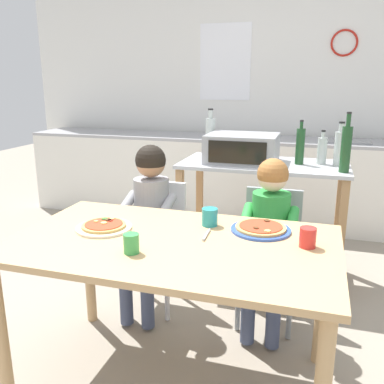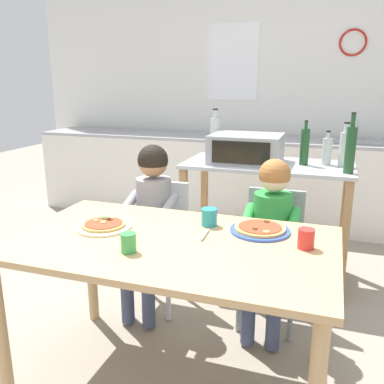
# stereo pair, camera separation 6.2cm
# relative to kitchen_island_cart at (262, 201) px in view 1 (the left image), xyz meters

# --- Properties ---
(ground_plane) EXTENTS (11.81, 11.81, 0.00)m
(ground_plane) POSITION_rel_kitchen_island_cart_xyz_m (-0.23, -0.14, -0.59)
(ground_plane) COLOR gray
(back_wall_tiled) EXTENTS (5.58, 0.14, 2.70)m
(back_wall_tiled) POSITION_rel_kitchen_island_cart_xyz_m (-0.23, 1.69, 0.76)
(back_wall_tiled) COLOR white
(back_wall_tiled) RESTS_ON ground
(kitchen_counter) EXTENTS (5.02, 0.60, 1.09)m
(kitchen_counter) POSITION_rel_kitchen_island_cart_xyz_m (-0.23, 1.28, -0.15)
(kitchen_counter) COLOR silver
(kitchen_counter) RESTS_ON ground
(kitchen_island_cart) EXTENTS (1.20, 0.59, 0.88)m
(kitchen_island_cart) POSITION_rel_kitchen_island_cart_xyz_m (0.00, 0.00, 0.00)
(kitchen_island_cart) COLOR #B7BABF
(kitchen_island_cart) RESTS_ON ground
(toaster_oven) EXTENTS (0.50, 0.41, 0.20)m
(toaster_oven) POSITION_rel_kitchen_island_cart_xyz_m (-0.16, -0.01, 0.39)
(toaster_oven) COLOR #999BA0
(toaster_oven) RESTS_ON kitchen_island_cart
(bottle_brown_beer) EXTENTS (0.07, 0.07, 0.39)m
(bottle_brown_beer) POSITION_rel_kitchen_island_cart_xyz_m (0.54, -0.16, 0.45)
(bottle_brown_beer) COLOR #1E4723
(bottle_brown_beer) RESTS_ON kitchen_island_cart
(bottle_tall_green_wine) EXTENTS (0.07, 0.07, 0.37)m
(bottle_tall_green_wine) POSITION_rel_kitchen_island_cart_xyz_m (-0.45, 0.19, 0.44)
(bottle_tall_green_wine) COLOR #ADB7B2
(bottle_tall_green_wine) RESTS_ON kitchen_island_cart
(bottle_clear_vinegar) EXTENTS (0.06, 0.06, 0.31)m
(bottle_clear_vinegar) POSITION_rel_kitchen_island_cart_xyz_m (0.25, 0.03, 0.42)
(bottle_clear_vinegar) COLOR #1E4723
(bottle_clear_vinegar) RESTS_ON kitchen_island_cart
(bottle_dark_olive_oil) EXTENTS (0.08, 0.08, 0.31)m
(bottle_dark_olive_oil) POSITION_rel_kitchen_island_cart_xyz_m (0.51, 0.05, 0.42)
(bottle_dark_olive_oil) COLOR #ADB7B2
(bottle_dark_olive_oil) RESTS_ON kitchen_island_cart
(bottle_squat_spirits) EXTENTS (0.07, 0.07, 0.24)m
(bottle_squat_spirits) POSITION_rel_kitchen_island_cart_xyz_m (0.40, 0.08, 0.39)
(bottle_squat_spirits) COLOR #ADB7B2
(bottle_squat_spirits) RESTS_ON kitchen_island_cart
(dining_table) EXTENTS (1.48, 0.87, 0.76)m
(dining_table) POSITION_rel_kitchen_island_cart_xyz_m (-0.23, -1.33, 0.07)
(dining_table) COLOR tan
(dining_table) RESTS_ON ground
(dining_chair_left) EXTENTS (0.36, 0.36, 0.81)m
(dining_chair_left) POSITION_rel_kitchen_island_cart_xyz_m (-0.60, -0.62, -0.11)
(dining_chair_left) COLOR silver
(dining_chair_left) RESTS_ON ground
(dining_chair_right) EXTENTS (0.36, 0.36, 0.81)m
(dining_chair_right) POSITION_rel_kitchen_island_cart_xyz_m (0.14, -0.59, -0.11)
(dining_chair_right) COLOR gray
(dining_chair_right) RESTS_ON ground
(child_in_grey_shirt) EXTENTS (0.32, 0.42, 1.06)m
(child_in_grey_shirt) POSITION_rel_kitchen_island_cart_xyz_m (-0.60, -0.74, 0.09)
(child_in_grey_shirt) COLOR #424C6B
(child_in_grey_shirt) RESTS_ON ground
(child_in_green_shirt) EXTENTS (0.32, 0.42, 1.02)m
(child_in_green_shirt) POSITION_rel_kitchen_island_cart_xyz_m (0.14, -0.71, 0.06)
(child_in_green_shirt) COLOR #424C6B
(child_in_green_shirt) RESTS_ON ground
(pizza_plate_cream) EXTENTS (0.27, 0.27, 0.03)m
(pizza_plate_cream) POSITION_rel_kitchen_island_cart_xyz_m (-0.60, -1.28, 0.17)
(pizza_plate_cream) COLOR beige
(pizza_plate_cream) RESTS_ON dining_table
(pizza_plate_blue_rimmed) EXTENTS (0.29, 0.29, 0.03)m
(pizza_plate_blue_rimmed) POSITION_rel_kitchen_island_cart_xyz_m (0.14, -1.09, 0.18)
(pizza_plate_blue_rimmed) COLOR #3356B7
(pizza_plate_blue_rimmed) RESTS_ON dining_table
(drinking_cup_teal) EXTENTS (0.08, 0.08, 0.09)m
(drinking_cup_teal) POSITION_rel_kitchen_island_cart_xyz_m (-0.12, -1.08, 0.21)
(drinking_cup_teal) COLOR teal
(drinking_cup_teal) RESTS_ON dining_table
(drinking_cup_green) EXTENTS (0.07, 0.07, 0.08)m
(drinking_cup_green) POSITION_rel_kitchen_island_cart_xyz_m (-0.35, -1.51, 0.21)
(drinking_cup_green) COLOR green
(drinking_cup_green) RESTS_ON dining_table
(drinking_cup_red) EXTENTS (0.07, 0.07, 0.09)m
(drinking_cup_red) POSITION_rel_kitchen_island_cart_xyz_m (0.36, -1.23, 0.21)
(drinking_cup_red) COLOR red
(drinking_cup_red) RESTS_ON dining_table
(serving_spoon) EXTENTS (0.02, 0.14, 0.01)m
(serving_spoon) POSITION_rel_kitchen_island_cart_xyz_m (-0.10, -1.23, 0.17)
(serving_spoon) COLOR #B7BABF
(serving_spoon) RESTS_ON dining_table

